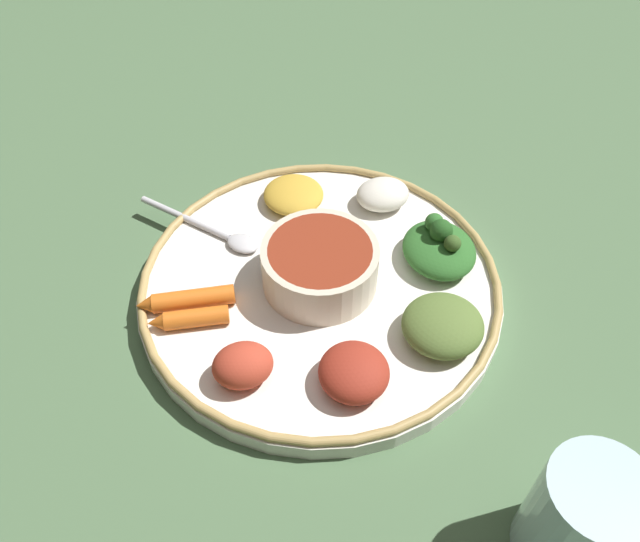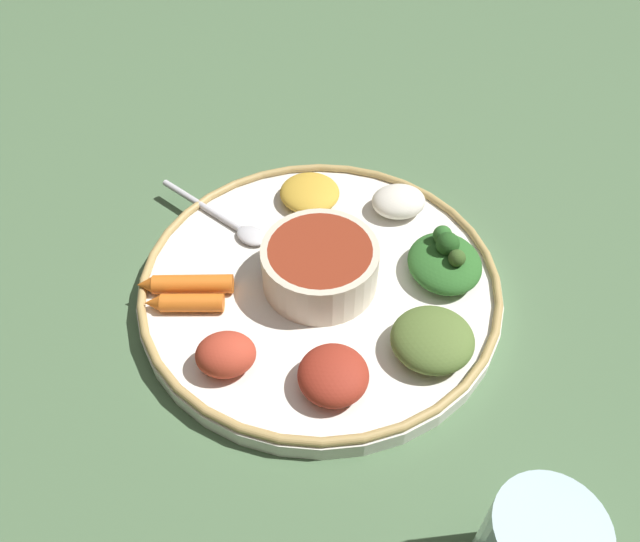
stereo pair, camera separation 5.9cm
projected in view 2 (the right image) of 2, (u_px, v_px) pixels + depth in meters
ground_plane at (320, 293)px, 0.62m from camera, size 2.40×2.40×0.00m
platter at (320, 287)px, 0.61m from camera, size 0.35×0.35×0.02m
platter_rim at (320, 279)px, 0.60m from camera, size 0.34×0.34×0.01m
center_bowl at (320, 265)px, 0.59m from camera, size 0.11×0.11×0.04m
spoon at (229, 222)px, 0.65m from camera, size 0.15×0.03×0.01m
greens_pile at (445, 261)px, 0.60m from camera, size 0.10×0.10×0.05m
carrot_near_spoon at (186, 284)px, 0.59m from camera, size 0.08×0.06×0.02m
carrot_outer at (185, 303)px, 0.58m from camera, size 0.07×0.05×0.02m
mound_collards at (432, 340)px, 0.54m from camera, size 0.10×0.10×0.03m
mound_rice_white at (399, 201)px, 0.66m from camera, size 0.07×0.07×0.03m
mound_lentil_yellow at (310, 193)px, 0.67m from camera, size 0.08×0.08×0.02m
mound_berbere_red at (226, 354)px, 0.53m from camera, size 0.07×0.07×0.03m
mound_beet at (333, 375)px, 0.52m from camera, size 0.08×0.08×0.03m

